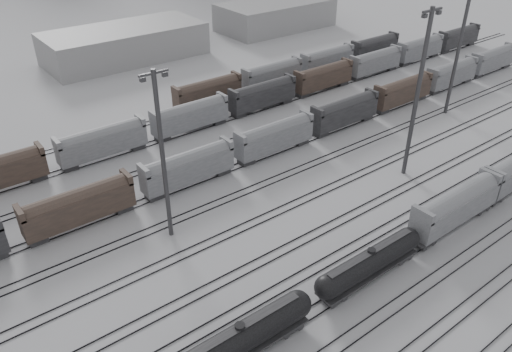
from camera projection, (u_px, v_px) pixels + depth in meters
ground at (390, 272)px, 60.32m from camera, size 900.00×900.00×0.00m
tracks at (295, 206)px, 72.15m from camera, size 220.00×71.50×0.16m
tank_car_a at (240, 339)px, 48.41m from camera, size 17.75×2.96×4.39m
tank_car_b at (370, 262)px, 58.21m from camera, size 16.85×2.81×4.16m
hopper_car_a at (456, 205)px, 66.40m from camera, size 15.92×3.16×5.69m
light_mast_b at (163, 155)px, 60.37m from camera, size 3.66×0.59×22.89m
light_mast_c at (418, 92)px, 73.24m from camera, size 4.17×0.67×26.05m
light_mast_d at (460, 45)px, 93.45m from camera, size 4.16×0.67×26.02m
bg_string_near at (274, 138)px, 84.74m from camera, size 151.00×3.00×5.60m
bg_string_mid at (263, 96)px, 100.80m from camera, size 151.00×3.00×5.60m
bg_string_far at (301, 68)px, 115.33m from camera, size 66.00×3.00×5.60m
warehouse_mid at (125, 44)px, 127.89m from camera, size 40.00×18.00×8.00m
warehouse_right at (276, 15)px, 153.92m from camera, size 35.00×18.00×8.00m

